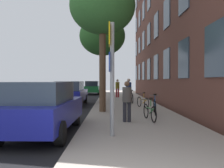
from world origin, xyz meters
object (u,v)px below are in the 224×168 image
at_px(tree_near, 102,7).
at_px(bicycle_3, 132,98).
at_px(car_1, 70,93).
at_px(car_2, 92,88).
at_px(pedestrian_2, 117,87).
at_px(tree_far, 102,37).
at_px(pedestrian_0, 127,99).
at_px(bicycle_4, 130,95).
at_px(bicycle_0, 150,112).
at_px(traffic_light, 103,71).
at_px(pedestrian_1, 129,89).
at_px(bicycle_2, 143,102).
at_px(bicycle_1, 155,106).
at_px(car_0, 43,107).
at_px(sign_post, 111,70).

distance_m(tree_near, bicycle_3, 6.87).
height_order(car_1, car_2, same).
bearing_deg(bicycle_3, pedestrian_2, 98.67).
xyz_separation_m(tree_far, pedestrian_0, (1.25, -10.32, -4.33)).
relative_size(bicycle_4, pedestrian_2, 0.98).
relative_size(tree_near, bicycle_0, 4.26).
relative_size(traffic_light, bicycle_0, 2.38).
distance_m(pedestrian_1, car_2, 12.60).
xyz_separation_m(traffic_light, pedestrian_1, (2.02, -7.77, -1.59)).
distance_m(bicycle_2, pedestrian_1, 2.98).
bearing_deg(bicycle_1, car_1, 134.21).
bearing_deg(tree_far, bicycle_0, -77.82).
distance_m(tree_near, car_0, 6.52).
distance_m(bicycle_0, bicycle_1, 1.83).
bearing_deg(tree_near, bicycle_1, -19.54).
bearing_deg(traffic_light, bicycle_4, -62.77).
xyz_separation_m(traffic_light, bicycle_2, (2.59, -10.63, -2.21)).
bearing_deg(car_1, pedestrian_0, -64.49).
xyz_separation_m(tree_near, pedestrian_1, (1.68, 4.29, -4.26)).
bearing_deg(traffic_light, car_1, -103.69).
bearing_deg(sign_post, bicycle_4, 82.59).
xyz_separation_m(car_0, car_2, (-0.08, 20.81, 0.00)).
xyz_separation_m(bicycle_0, car_2, (-3.69, 19.03, 0.37)).
bearing_deg(pedestrian_1, car_1, -176.16).
xyz_separation_m(traffic_light, car_2, (-1.42, 4.35, -1.83)).
distance_m(tree_near, car_2, 17.11).
relative_size(bicycle_1, bicycle_4, 1.02).
xyz_separation_m(traffic_light, tree_far, (0.10, -4.67, 2.65)).
relative_size(bicycle_1, pedestrian_1, 0.99).
distance_m(sign_post, bicycle_0, 3.27).
distance_m(tree_near, pedestrian_1, 6.28).
bearing_deg(car_0, traffic_light, 85.35).
height_order(bicycle_1, car_0, car_0).
relative_size(tree_far, bicycle_2, 4.14).
distance_m(sign_post, car_2, 21.64).
bearing_deg(bicycle_3, bicycle_2, -83.53).
xyz_separation_m(tree_near, car_1, (-2.31, 4.03, -4.51)).
bearing_deg(bicycle_2, bicycle_3, 96.47).
bearing_deg(bicycle_3, pedestrian_1, -143.10).
height_order(bicycle_3, car_2, car_2).
distance_m(bicycle_3, pedestrian_2, 5.44).
bearing_deg(car_0, pedestrian_2, 78.96).
bearing_deg(tree_far, bicycle_1, -71.89).
bearing_deg(tree_far, pedestrian_2, 61.09).
relative_size(tree_far, car_2, 1.64).
bearing_deg(sign_post, bicycle_0, 58.56).
bearing_deg(tree_far, car_1, -121.47).
distance_m(pedestrian_0, pedestrian_2, 12.72).
height_order(bicycle_3, pedestrian_1, pedestrian_1).
bearing_deg(bicycle_1, bicycle_4, 92.93).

